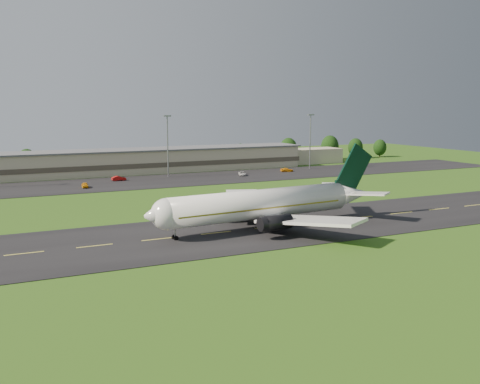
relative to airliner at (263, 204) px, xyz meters
name	(u,v)px	position (x,y,z in m)	size (l,w,h in m)	color
ground	(269,228)	(1.12, -0.07, -4.66)	(360.00, 360.00, 0.00)	#254C13
taxiway	(269,227)	(1.12, -0.07, -4.61)	(220.00, 30.00, 0.10)	black
apron	(161,181)	(1.12, 71.93, -4.61)	(260.00, 30.00, 0.10)	black
airliner	(263,204)	(0.00, 0.00, 0.00)	(51.28, 42.02, 15.57)	white
terminal	(158,161)	(7.53, 96.11, -0.67)	(145.00, 16.00, 8.40)	beige
light_mast_centre	(168,139)	(6.12, 79.93, 8.08)	(2.40, 1.20, 20.35)	gray
light_mast_east	(310,135)	(61.12, 79.93, 8.08)	(2.40, 1.20, 20.35)	gray
tree_line	(221,152)	(36.15, 106.34, 0.39)	(198.96, 9.55, 10.60)	black
service_vehicle_a	(85,185)	(-22.80, 67.09, -3.83)	(1.72, 4.28, 1.46)	orange
service_vehicle_b	(119,178)	(-10.77, 77.55, -3.83)	(1.56, 4.47, 1.47)	#A00B0A
service_vehicle_c	(242,174)	(29.76, 72.56, -3.90)	(2.18, 4.72, 1.31)	beige
service_vehicle_d	(287,170)	(48.76, 75.47, -3.90)	(1.86, 4.57, 1.33)	orange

